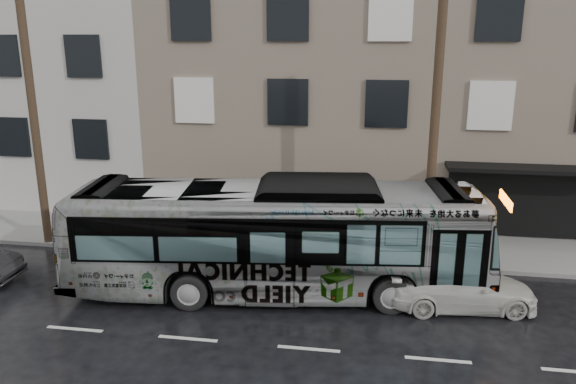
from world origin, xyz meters
name	(u,v)px	position (x,y,z in m)	size (l,w,h in m)	color
ground	(215,297)	(0.00, 0.00, 0.00)	(120.00, 120.00, 0.00)	black
sidewalk	(250,239)	(0.00, 4.90, 0.07)	(90.00, 3.60, 0.15)	gray
building_taupe	(386,83)	(5.00, 12.70, 5.50)	(20.00, 12.00, 11.00)	#77675B
utility_pole_front	(434,134)	(6.50, 3.30, 4.65)	(0.30, 0.30, 9.00)	#403020
utility_pole_rear	(34,124)	(-7.50, 3.30, 4.65)	(0.30, 0.30, 9.00)	#403020
sign_post	(461,232)	(7.60, 3.30, 1.35)	(0.06, 0.06, 2.40)	slate
bus	(277,238)	(1.81, 0.69, 1.77)	(2.97, 12.70, 3.54)	#B2B2B2
white_sedan	(461,287)	(7.29, 0.49, 0.62)	(1.74, 4.29, 1.24)	beige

